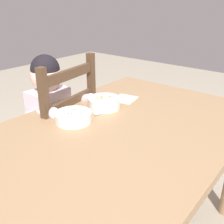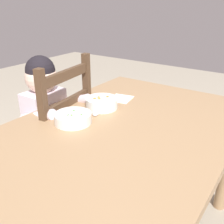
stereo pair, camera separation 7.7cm
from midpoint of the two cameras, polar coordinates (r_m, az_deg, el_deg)
The scene contains 7 objects.
dining_table at distance 1.22m, azimuth 4.04°, elevation -7.14°, with size 1.31×0.90×0.72m.
dining_chair at distance 1.60m, azimuth -10.78°, elevation -5.92°, with size 0.48×0.48×0.96m.
child_figure at distance 1.51m, azimuth -11.33°, elevation -0.27°, with size 0.32×0.31×0.97m.
bowl_of_peas at distance 1.21m, azimuth -6.60°, elevation -1.04°, with size 0.17×0.17×0.05m.
bowl_of_carrots at distance 1.35m, azimuth -0.11°, elevation 2.09°, with size 0.16×0.16×0.06m.
spoon at distance 1.30m, azimuth -1.42°, elevation -0.01°, with size 0.13×0.08×0.01m.
paper_napkin at distance 1.48m, azimuth 4.28°, elevation 2.86°, with size 0.13×0.11×0.00m, color white.
Camera 1 is at (-0.84, -0.62, 1.24)m, focal length 42.04 mm.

